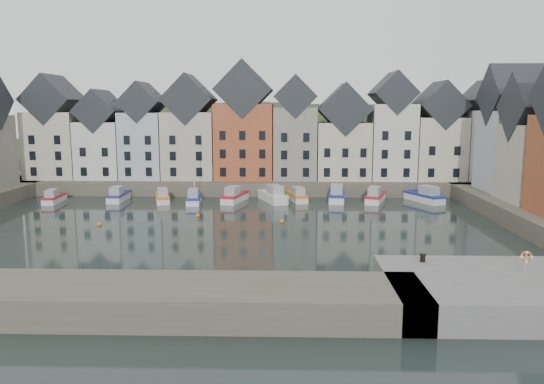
{
  "coord_description": "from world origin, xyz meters",
  "views": [
    {
      "loc": [
        6.45,
        -53.28,
        12.87
      ],
      "look_at": [
        4.87,
        6.0,
        3.34
      ],
      "focal_mm": 35.0,
      "sensor_mm": 36.0,
      "label": 1
    }
  ],
  "objects_px": {
    "boat_d": "(194,198)",
    "mooring_bollard": "(423,258)",
    "boat_a": "(54,198)",
    "life_ring_post": "(526,257)"
  },
  "relations": [
    {
      "from": "boat_d",
      "to": "mooring_bollard",
      "type": "bearing_deg",
      "value": -61.57
    },
    {
      "from": "boat_a",
      "to": "mooring_bollard",
      "type": "bearing_deg",
      "value": -42.96
    },
    {
      "from": "mooring_bollard",
      "to": "boat_d",
      "type": "bearing_deg",
      "value": 123.47
    },
    {
      "from": "mooring_bollard",
      "to": "boat_a",
      "type": "bearing_deg",
      "value": 140.91
    },
    {
      "from": "boat_d",
      "to": "mooring_bollard",
      "type": "xyz_separation_m",
      "value": [
        22.16,
        -33.53,
        1.59
      ]
    },
    {
      "from": "boat_a",
      "to": "mooring_bollard",
      "type": "distance_m",
      "value": 53.29
    },
    {
      "from": "boat_d",
      "to": "mooring_bollard",
      "type": "distance_m",
      "value": 40.22
    },
    {
      "from": "boat_a",
      "to": "life_ring_post",
      "type": "relative_size",
      "value": 4.25
    },
    {
      "from": "boat_a",
      "to": "mooring_bollard",
      "type": "relative_size",
      "value": 9.88
    },
    {
      "from": "boat_d",
      "to": "life_ring_post",
      "type": "height_order",
      "value": "boat_d"
    }
  ]
}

